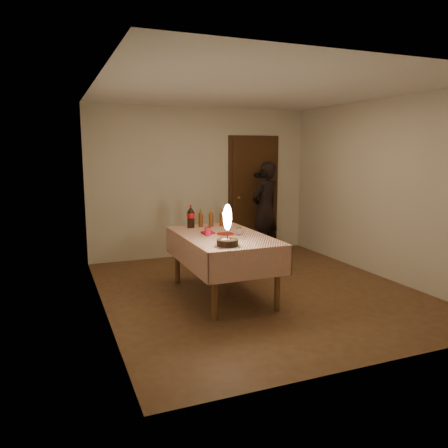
{
  "coord_description": "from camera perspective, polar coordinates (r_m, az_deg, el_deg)",
  "views": [
    {
      "loc": [
        -2.53,
        -5.07,
        1.86
      ],
      "look_at": [
        -0.52,
        -0.08,
        0.95
      ],
      "focal_mm": 35.0,
      "sensor_mm": 36.0,
      "label": 1
    }
  ],
  "objects": [
    {
      "name": "room_shell",
      "position": [
        5.75,
        4.56,
        7.52
      ],
      "size": [
        4.04,
        4.54,
        2.62
      ],
      "color": "beige",
      "rests_on": "ground"
    },
    {
      "name": "red_cup",
      "position": [
        5.49,
        -2.15,
        -0.99
      ],
      "size": [
        0.08,
        0.08,
        0.1
      ],
      "primitive_type": "cylinder",
      "color": "red",
      "rests_on": "dining_table"
    },
    {
      "name": "napkin_stack",
      "position": [
        5.62,
        -2.1,
        -1.14
      ],
      "size": [
        0.15,
        0.15,
        0.02
      ],
      "primitive_type": "cube",
      "color": "#A31227",
      "rests_on": "dining_table"
    },
    {
      "name": "birthday_cake",
      "position": [
        4.85,
        0.46,
        -1.36
      ],
      "size": [
        0.3,
        0.3,
        0.47
      ],
      "color": "white",
      "rests_on": "dining_table"
    },
    {
      "name": "ground",
      "position": [
        5.96,
        4.38,
        -8.6
      ],
      "size": [
        4.0,
        4.5,
        0.01
      ],
      "primitive_type": "cube",
      "color": "brown",
      "rests_on": "ground"
    },
    {
      "name": "clear_cup",
      "position": [
        5.52,
        1.96,
        -0.97
      ],
      "size": [
        0.07,
        0.07,
        0.09
      ],
      "primitive_type": "cylinder",
      "color": "white",
      "rests_on": "dining_table"
    },
    {
      "name": "red_plate",
      "position": [
        5.57,
        0.19,
        -1.3
      ],
      "size": [
        0.22,
        0.22,
        0.01
      ],
      "primitive_type": "cylinder",
      "color": "#A5180B",
      "rests_on": "dining_table"
    },
    {
      "name": "cola_bottle",
      "position": [
        6.03,
        -4.35,
        0.95
      ],
      "size": [
        0.1,
        0.1,
        0.32
      ],
      "color": "black",
      "rests_on": "dining_table"
    },
    {
      "name": "amber_bottle_left",
      "position": [
        6.1,
        -3.04,
        0.73
      ],
      "size": [
        0.06,
        0.06,
        0.25
      ],
      "color": "#613010",
      "rests_on": "dining_table"
    },
    {
      "name": "amber_bottle_mid",
      "position": [
        6.11,
        -1.72,
        0.75
      ],
      "size": [
        0.06,
        0.06,
        0.25
      ],
      "color": "#613010",
      "rests_on": "dining_table"
    },
    {
      "name": "amber_bottle_right",
      "position": [
        6.15,
        -0.29,
        0.82
      ],
      "size": [
        0.06,
        0.06,
        0.25
      ],
      "color": "#613010",
      "rests_on": "dining_table"
    },
    {
      "name": "dining_table",
      "position": [
        5.55,
        -0.19,
        -2.51
      ],
      "size": [
        1.02,
        1.72,
        0.8
      ],
      "color": "brown",
      "rests_on": "ground"
    },
    {
      "name": "photographer",
      "position": [
        7.86,
        5.38,
        2.04
      ],
      "size": [
        0.71,
        0.6,
        1.66
      ],
      "color": "black",
      "rests_on": "ground"
    }
  ]
}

